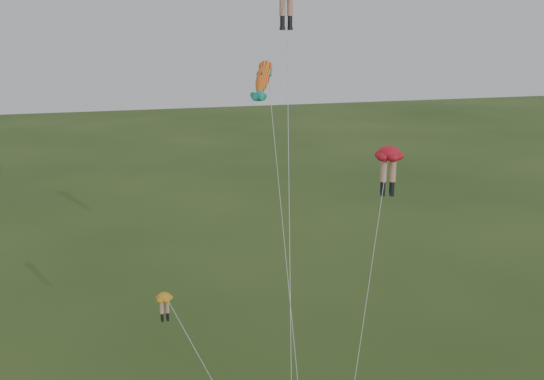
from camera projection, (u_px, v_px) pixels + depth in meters
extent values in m
cylinder|color=tan|center=(283.00, 5.00, 32.32)|extent=(0.33, 0.33, 1.14)
cylinder|color=black|center=(282.00, 21.00, 32.54)|extent=(0.26, 0.26, 0.57)
cube|color=black|center=(282.00, 28.00, 32.63)|extent=(0.24, 0.36, 0.17)
cylinder|color=tan|center=(290.00, 5.00, 32.52)|extent=(0.33, 0.33, 1.14)
cylinder|color=black|center=(290.00, 21.00, 32.73)|extent=(0.26, 0.26, 0.57)
cube|color=black|center=(290.00, 29.00, 32.82)|extent=(0.24, 0.36, 0.17)
cylinder|color=silver|center=(289.00, 218.00, 30.50)|extent=(2.56, 9.09, 23.48)
ellipsoid|color=red|center=(389.00, 153.00, 33.34)|extent=(2.08, 2.08, 0.83)
cylinder|color=tan|center=(384.00, 170.00, 33.59)|extent=(0.37, 0.37, 1.26)
cylinder|color=black|center=(383.00, 187.00, 33.83)|extent=(0.29, 0.29, 0.63)
cube|color=black|center=(382.00, 194.00, 33.93)|extent=(0.31, 0.41, 0.18)
cylinder|color=tan|center=(393.00, 171.00, 33.59)|extent=(0.37, 0.37, 1.26)
cylinder|color=black|center=(392.00, 187.00, 33.82)|extent=(0.29, 0.29, 0.63)
cube|color=black|center=(391.00, 194.00, 33.92)|extent=(0.31, 0.41, 0.18)
cylinder|color=silver|center=(368.00, 294.00, 32.08)|extent=(4.49, 5.18, 14.76)
ellipsoid|color=orange|center=(164.00, 297.00, 33.04)|extent=(1.04, 1.04, 0.49)
cylinder|color=tan|center=(162.00, 307.00, 33.13)|extent=(0.22, 0.22, 0.75)
cylinder|color=black|center=(162.00, 316.00, 33.27)|extent=(0.17, 0.17, 0.37)
cube|color=black|center=(162.00, 320.00, 33.33)|extent=(0.14, 0.23, 0.11)
cylinder|color=tan|center=(167.00, 306.00, 33.23)|extent=(0.22, 0.22, 0.75)
cylinder|color=black|center=(168.00, 316.00, 33.37)|extent=(0.17, 0.17, 0.37)
cube|color=black|center=(168.00, 320.00, 33.44)|extent=(0.14, 0.23, 0.11)
ellipsoid|color=#FCA71F|center=(263.00, 77.00, 36.60)|extent=(2.13, 2.88, 2.44)
sphere|color=#FCA71F|center=(263.00, 77.00, 36.60)|extent=(1.39, 1.54, 1.26)
cone|color=#169282|center=(263.00, 77.00, 36.60)|extent=(1.17, 1.36, 1.22)
cone|color=#169282|center=(263.00, 77.00, 36.60)|extent=(1.17, 1.36, 1.22)
cone|color=#169282|center=(263.00, 77.00, 36.60)|extent=(0.66, 0.76, 0.68)
cone|color=#169282|center=(263.00, 77.00, 36.60)|extent=(0.66, 0.76, 0.68)
cone|color=red|center=(263.00, 77.00, 36.60)|extent=(0.70, 0.78, 0.66)
cylinder|color=silver|center=(283.00, 256.00, 32.65)|extent=(1.64, 13.00, 18.19)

